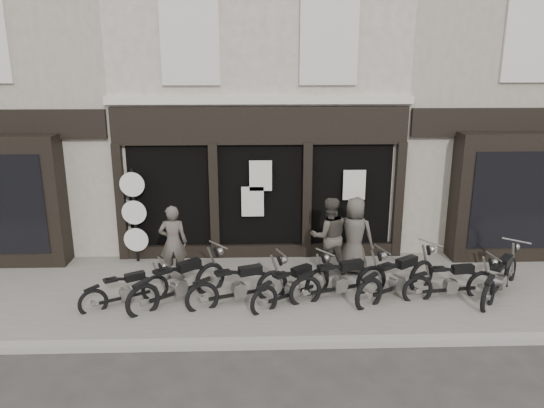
{
  "coord_description": "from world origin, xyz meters",
  "views": [
    {
      "loc": [
        -0.13,
        -9.77,
        5.1
      ],
      "look_at": [
        0.24,
        1.6,
        1.87
      ],
      "focal_mm": 35.0,
      "sensor_mm": 36.0,
      "label": 1
    }
  ],
  "objects_px": {
    "motorcycle_3": "(293,289)",
    "motorcycle_5": "(397,282)",
    "motorcycle_4": "(340,283)",
    "man_left": "(173,243)",
    "man_centre": "(329,236)",
    "advert_sign_post": "(135,220)",
    "motorcycle_0": "(126,293)",
    "motorcycle_1": "(179,286)",
    "motorcycle_6": "(451,285)",
    "man_right": "(354,235)",
    "motorcycle_7": "(500,281)",
    "motorcycle_2": "(239,289)"
  },
  "relations": [
    {
      "from": "motorcycle_3",
      "to": "motorcycle_5",
      "type": "relative_size",
      "value": 0.87
    },
    {
      "from": "motorcycle_4",
      "to": "motorcycle_5",
      "type": "distance_m",
      "value": 1.21
    },
    {
      "from": "motorcycle_4",
      "to": "man_left",
      "type": "height_order",
      "value": "man_left"
    },
    {
      "from": "man_centre",
      "to": "advert_sign_post",
      "type": "height_order",
      "value": "advert_sign_post"
    },
    {
      "from": "motorcycle_0",
      "to": "motorcycle_1",
      "type": "bearing_deg",
      "value": -25.55
    },
    {
      "from": "motorcycle_6",
      "to": "man_right",
      "type": "xyz_separation_m",
      "value": [
        -1.81,
        1.45,
        0.63
      ]
    },
    {
      "from": "motorcycle_7",
      "to": "advert_sign_post",
      "type": "distance_m",
      "value": 8.48
    },
    {
      "from": "motorcycle_3",
      "to": "motorcycle_5",
      "type": "xyz_separation_m",
      "value": [
        2.23,
        0.17,
        0.05
      ]
    },
    {
      "from": "advert_sign_post",
      "to": "motorcycle_1",
      "type": "bearing_deg",
      "value": -56.54
    },
    {
      "from": "motorcycle_2",
      "to": "motorcycle_5",
      "type": "bearing_deg",
      "value": -17.84
    },
    {
      "from": "motorcycle_1",
      "to": "motorcycle_2",
      "type": "xyz_separation_m",
      "value": [
        1.25,
        -0.12,
        -0.03
      ]
    },
    {
      "from": "motorcycle_3",
      "to": "man_right",
      "type": "xyz_separation_m",
      "value": [
        1.54,
        1.52,
        0.63
      ]
    },
    {
      "from": "motorcycle_5",
      "to": "man_right",
      "type": "bearing_deg",
      "value": 83.35
    },
    {
      "from": "motorcycle_3",
      "to": "advert_sign_post",
      "type": "relative_size",
      "value": 0.74
    },
    {
      "from": "motorcycle_2",
      "to": "motorcycle_1",
      "type": "bearing_deg",
      "value": 153.66
    },
    {
      "from": "motorcycle_5",
      "to": "man_right",
      "type": "distance_m",
      "value": 1.63
    },
    {
      "from": "motorcycle_3",
      "to": "man_left",
      "type": "relative_size",
      "value": 1.05
    },
    {
      "from": "motorcycle_2",
      "to": "advert_sign_post",
      "type": "xyz_separation_m",
      "value": [
        -2.6,
        2.35,
        0.78
      ]
    },
    {
      "from": "motorcycle_3",
      "to": "man_left",
      "type": "distance_m",
      "value": 2.98
    },
    {
      "from": "advert_sign_post",
      "to": "man_left",
      "type": "bearing_deg",
      "value": -42.25
    },
    {
      "from": "motorcycle_1",
      "to": "motorcycle_5",
      "type": "relative_size",
      "value": 0.95
    },
    {
      "from": "motorcycle_5",
      "to": "man_left",
      "type": "height_order",
      "value": "man_left"
    },
    {
      "from": "man_right",
      "to": "motorcycle_7",
      "type": "bearing_deg",
      "value": -179.91
    },
    {
      "from": "motorcycle_3",
      "to": "motorcycle_0",
      "type": "bearing_deg",
      "value": 143.41
    },
    {
      "from": "motorcycle_2",
      "to": "motorcycle_4",
      "type": "bearing_deg",
      "value": -15.94
    },
    {
      "from": "man_left",
      "to": "motorcycle_0",
      "type": "bearing_deg",
      "value": 54.72
    },
    {
      "from": "motorcycle_3",
      "to": "man_centre",
      "type": "bearing_deg",
      "value": 21.03
    },
    {
      "from": "motorcycle_0",
      "to": "man_right",
      "type": "bearing_deg",
      "value": -13.07
    },
    {
      "from": "motorcycle_3",
      "to": "motorcycle_1",
      "type": "bearing_deg",
      "value": 141.31
    },
    {
      "from": "motorcycle_7",
      "to": "man_right",
      "type": "distance_m",
      "value": 3.26
    },
    {
      "from": "motorcycle_3",
      "to": "motorcycle_7",
      "type": "relative_size",
      "value": 0.97
    },
    {
      "from": "man_left",
      "to": "man_centre",
      "type": "bearing_deg",
      "value": -179.04
    },
    {
      "from": "motorcycle_2",
      "to": "motorcycle_6",
      "type": "xyz_separation_m",
      "value": [
        4.47,
        0.09,
        -0.03
      ]
    },
    {
      "from": "motorcycle_1",
      "to": "man_left",
      "type": "bearing_deg",
      "value": 63.14
    },
    {
      "from": "motorcycle_5",
      "to": "man_right",
      "type": "height_order",
      "value": "man_right"
    },
    {
      "from": "motorcycle_5",
      "to": "motorcycle_6",
      "type": "xyz_separation_m",
      "value": [
        1.12,
        -0.1,
        -0.05
      ]
    },
    {
      "from": "motorcycle_6",
      "to": "motorcycle_5",
      "type": "bearing_deg",
      "value": 167.37
    },
    {
      "from": "motorcycle_5",
      "to": "advert_sign_post",
      "type": "xyz_separation_m",
      "value": [
        -5.94,
        2.16,
        0.76
      ]
    },
    {
      "from": "motorcycle_5",
      "to": "motorcycle_6",
      "type": "height_order",
      "value": "motorcycle_5"
    },
    {
      "from": "motorcycle_4",
      "to": "motorcycle_5",
      "type": "relative_size",
      "value": 1.05
    },
    {
      "from": "advert_sign_post",
      "to": "motorcycle_0",
      "type": "bearing_deg",
      "value": -81.18
    },
    {
      "from": "motorcycle_7",
      "to": "man_centre",
      "type": "height_order",
      "value": "man_centre"
    },
    {
      "from": "motorcycle_2",
      "to": "advert_sign_post",
      "type": "relative_size",
      "value": 0.86
    },
    {
      "from": "motorcycle_1",
      "to": "man_right",
      "type": "distance_m",
      "value": 4.2
    },
    {
      "from": "motorcycle_5",
      "to": "man_left",
      "type": "xyz_separation_m",
      "value": [
        -4.87,
        1.1,
        0.54
      ]
    },
    {
      "from": "man_right",
      "to": "advert_sign_post",
      "type": "distance_m",
      "value": 5.32
    },
    {
      "from": "man_left",
      "to": "advert_sign_post",
      "type": "relative_size",
      "value": 0.7
    },
    {
      "from": "motorcycle_0",
      "to": "motorcycle_1",
      "type": "xyz_separation_m",
      "value": [
        1.09,
        0.08,
        0.09
      ]
    },
    {
      "from": "man_centre",
      "to": "motorcycle_0",
      "type": "bearing_deg",
      "value": 12.22
    },
    {
      "from": "motorcycle_4",
      "to": "motorcycle_7",
      "type": "distance_m",
      "value": 3.44
    }
  ]
}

